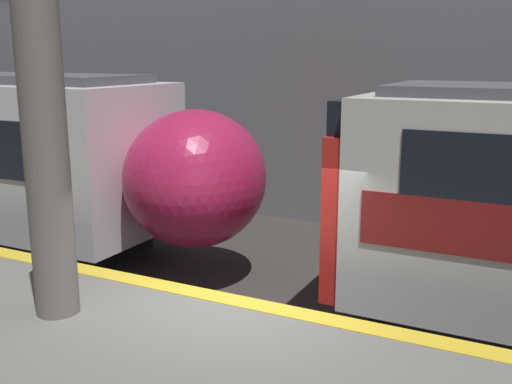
{
  "coord_description": "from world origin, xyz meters",
  "views": [
    {
      "loc": [
        3.31,
        -5.95,
        3.92
      ],
      "look_at": [
        -0.22,
        1.04,
        2.13
      ],
      "focal_mm": 42.0,
      "sensor_mm": 36.0,
      "label": 1
    }
  ],
  "objects": [
    {
      "name": "support_pillar_near",
      "position": [
        -1.54,
        -1.33,
        2.94
      ],
      "size": [
        0.48,
        0.48,
        3.72
      ],
      "color": "slate",
      "rests_on": "platform"
    },
    {
      "name": "station_rear_barrier",
      "position": [
        0.0,
        7.14,
        2.71
      ],
      "size": [
        50.0,
        0.15,
        5.43
      ],
      "color": "gray",
      "rests_on": "ground"
    },
    {
      "name": "ground_plane",
      "position": [
        0.0,
        0.0,
        0.0
      ],
      "size": [
        120.0,
        120.0,
        0.0
      ],
      "primitive_type": "plane",
      "color": "#33302D"
    }
  ]
}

